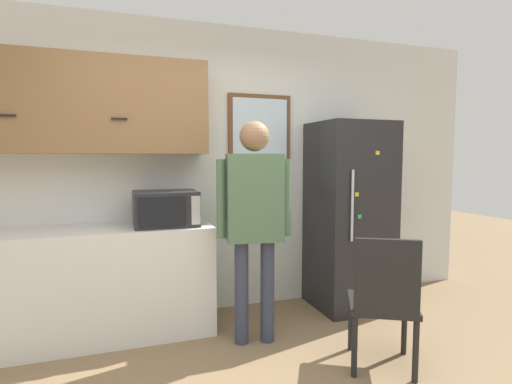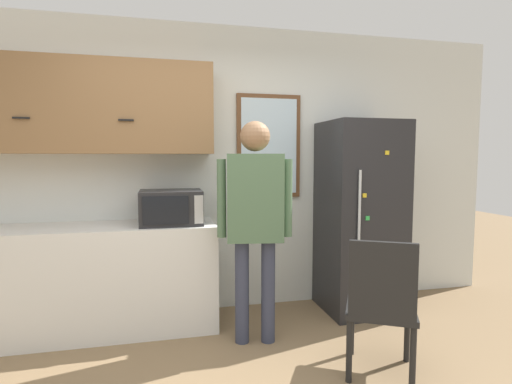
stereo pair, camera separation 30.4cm
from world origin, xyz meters
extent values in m
cube|color=silver|center=(0.00, 1.89, 1.35)|extent=(6.00, 0.06, 2.70)
cube|color=silver|center=(-1.10, 1.56, 0.45)|extent=(2.20, 0.60, 0.90)
cube|color=olive|center=(-1.10, 1.68, 1.89)|extent=(2.20, 0.36, 0.77)
cube|color=black|center=(-1.49, 1.49, 1.77)|extent=(0.12, 0.01, 0.01)
cube|color=black|center=(-0.72, 1.49, 1.77)|extent=(0.12, 0.01, 0.01)
cube|color=#232326|center=(-0.37, 1.52, 1.05)|extent=(0.52, 0.40, 0.29)
cube|color=black|center=(-0.42, 1.31, 1.05)|extent=(0.36, 0.01, 0.23)
cube|color=#B2B2B2|center=(-0.16, 1.31, 1.05)|extent=(0.07, 0.01, 0.23)
cylinder|color=#33384C|center=(0.15, 1.09, 0.41)|extent=(0.11, 0.11, 0.82)
cylinder|color=#33384C|center=(0.36, 1.05, 0.41)|extent=(0.11, 0.11, 0.82)
cube|color=#4C6B4C|center=(0.26, 1.07, 1.16)|extent=(0.46, 0.29, 0.68)
sphere|color=#8C6647|center=(0.26, 1.07, 1.63)|extent=(0.23, 0.23, 0.23)
cylinder|color=#4C6B4C|center=(0.00, 1.11, 1.15)|extent=(0.07, 0.07, 0.61)
cylinder|color=#4C6B4C|center=(0.51, 1.03, 1.15)|extent=(0.07, 0.07, 0.61)
cube|color=#232326|center=(1.39, 1.52, 0.90)|extent=(0.69, 0.66, 1.80)
cylinder|color=silver|center=(1.20, 1.17, 1.05)|extent=(0.02, 0.02, 0.63)
cube|color=green|center=(1.29, 1.19, 0.94)|extent=(0.04, 0.01, 0.04)
cube|color=yellow|center=(1.25, 1.19, 1.14)|extent=(0.04, 0.01, 0.04)
cube|color=yellow|center=(1.46, 1.19, 1.51)|extent=(0.04, 0.01, 0.04)
cube|color=black|center=(0.99, 0.45, 0.44)|extent=(0.61, 0.61, 0.04)
cylinder|color=black|center=(1.25, 0.52, 0.21)|extent=(0.04, 0.04, 0.42)
cylinder|color=black|center=(0.91, 0.71, 0.21)|extent=(0.04, 0.04, 0.42)
cylinder|color=black|center=(1.06, 0.18, 0.21)|extent=(0.04, 0.04, 0.42)
cylinder|color=black|center=(0.72, 0.37, 0.21)|extent=(0.04, 0.04, 0.42)
cube|color=black|center=(0.89, 0.27, 0.70)|extent=(0.38, 0.23, 0.49)
cube|color=brown|center=(0.57, 1.85, 1.58)|extent=(0.63, 0.04, 0.99)
cube|color=silver|center=(0.57, 1.83, 1.58)|extent=(0.55, 0.01, 0.91)
camera|label=1|loc=(-0.73, -1.84, 1.47)|focal=28.00mm
camera|label=2|loc=(-0.44, -1.92, 1.47)|focal=28.00mm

